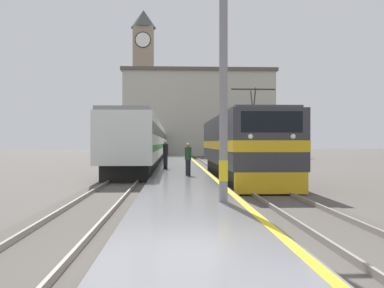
# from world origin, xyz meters

# --- Properties ---
(ground_plane) EXTENTS (200.00, 200.00, 0.00)m
(ground_plane) POSITION_xyz_m (0.00, 30.00, 0.00)
(ground_plane) COLOR #514C47
(platform) EXTENTS (3.26, 140.00, 0.31)m
(platform) POSITION_xyz_m (0.00, 25.00, 0.15)
(platform) COLOR slate
(platform) RESTS_ON ground
(rail_track_near) EXTENTS (2.83, 140.00, 0.16)m
(rail_track_near) POSITION_xyz_m (3.18, 25.00, 0.03)
(rail_track_near) COLOR #514C47
(rail_track_near) RESTS_ON ground
(rail_track_far) EXTENTS (2.83, 140.00, 0.16)m
(rail_track_far) POSITION_xyz_m (-2.93, 25.00, 0.03)
(rail_track_far) COLOR #514C47
(rail_track_far) RESTS_ON ground
(locomotive_train) EXTENTS (2.92, 15.68, 4.48)m
(locomotive_train) POSITION_xyz_m (3.18, 16.99, 1.80)
(locomotive_train) COLOR black
(locomotive_train) RESTS_ON ground
(passenger_train) EXTENTS (2.92, 52.51, 3.76)m
(passenger_train) POSITION_xyz_m (-2.93, 40.30, 2.04)
(passenger_train) COLOR black
(passenger_train) RESTS_ON ground
(catenary_mast) EXTENTS (2.52, 0.26, 7.41)m
(catenary_mast) POSITION_xyz_m (1.05, 5.57, 4.01)
(catenary_mast) COLOR gray
(catenary_mast) RESTS_ON platform
(person_on_platform) EXTENTS (0.34, 0.34, 1.68)m
(person_on_platform) POSITION_xyz_m (0.29, 15.94, 1.18)
(person_on_platform) COLOR #23232D
(person_on_platform) RESTS_ON platform
(second_waiting_passenger) EXTENTS (0.34, 0.34, 1.84)m
(second_waiting_passenger) POSITION_xyz_m (-0.96, 21.69, 1.28)
(second_waiting_passenger) COLOR #23232D
(second_waiting_passenger) RESTS_ON platform
(clock_tower) EXTENTS (4.40, 4.40, 25.30)m
(clock_tower) POSITION_xyz_m (-5.63, 71.86, 13.40)
(clock_tower) COLOR gray
(clock_tower) RESTS_ON ground
(station_building) EXTENTS (22.94, 8.88, 12.97)m
(station_building) POSITION_xyz_m (3.42, 61.76, 6.51)
(station_building) COLOR #B7B2A3
(station_building) RESTS_ON ground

